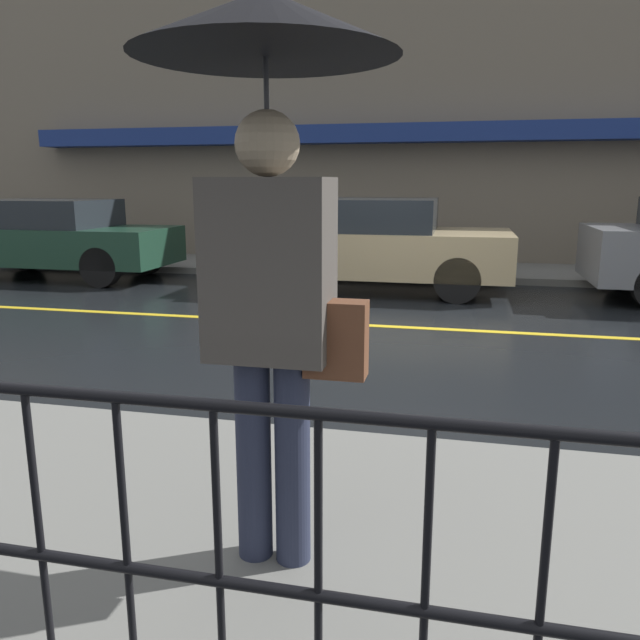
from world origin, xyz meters
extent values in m
plane|color=black|center=(0.00, 0.00, 0.00)|extent=(80.00, 80.00, 0.00)
cube|color=slate|center=(0.00, -4.74, 0.06)|extent=(28.00, 2.47, 0.12)
cube|color=slate|center=(0.00, 4.57, 0.06)|extent=(28.00, 2.13, 0.12)
cube|color=gold|center=(0.00, 0.00, 0.00)|extent=(25.20, 0.12, 0.01)
cube|color=#706656|center=(0.00, 5.78, 3.05)|extent=(28.00, 0.30, 6.10)
cube|color=navy|center=(0.00, 5.36, 2.60)|extent=(16.80, 0.55, 0.35)
cylinder|color=black|center=(0.00, -5.73, 1.09)|extent=(12.00, 0.04, 0.04)
cylinder|color=black|center=(0.00, -5.73, 0.56)|extent=(12.00, 0.04, 0.04)
cylinder|color=black|center=(-0.59, -5.73, 0.61)|extent=(0.02, 0.02, 0.98)
cylinder|color=black|center=(-0.29, -5.73, 0.61)|extent=(0.02, 0.02, 0.98)
cylinder|color=black|center=(0.00, -5.73, 0.61)|extent=(0.02, 0.02, 0.98)
cylinder|color=black|center=(0.29, -5.73, 0.61)|extent=(0.02, 0.02, 0.98)
cylinder|color=black|center=(0.59, -5.73, 0.61)|extent=(0.02, 0.02, 0.98)
cylinder|color=black|center=(0.88, -5.73, 0.61)|extent=(0.02, 0.02, 0.98)
cylinder|color=#23283D|center=(-0.17, -4.93, 0.56)|extent=(0.15, 0.15, 0.88)
cylinder|color=#23283D|center=(0.00, -4.93, 0.56)|extent=(0.15, 0.15, 0.88)
cube|color=#47423D|center=(-0.08, -4.93, 1.35)|extent=(0.48, 0.29, 0.70)
sphere|color=gray|center=(-0.08, -4.93, 1.82)|extent=(0.24, 0.24, 0.24)
cylinder|color=#262628|center=(-0.08, -4.93, 1.74)|extent=(0.02, 0.02, 0.77)
cone|color=black|center=(-0.08, -4.93, 2.24)|extent=(0.98, 0.98, 0.22)
cube|color=brown|center=(0.18, -4.93, 1.09)|extent=(0.24, 0.12, 0.30)
cube|color=#193828|center=(-6.34, 2.55, 0.59)|extent=(4.07, 1.70, 0.63)
cube|color=#1E2328|center=(-6.50, 2.55, 1.14)|extent=(2.12, 1.57, 0.47)
cylinder|color=black|center=(-5.07, 3.29, 0.33)|extent=(0.65, 0.22, 0.65)
cylinder|color=black|center=(-5.07, 1.81, 0.33)|extent=(0.65, 0.22, 0.65)
cylinder|color=black|center=(-7.60, 3.29, 0.33)|extent=(0.65, 0.22, 0.65)
cube|color=tan|center=(-0.67, 2.55, 0.61)|extent=(4.11, 1.92, 0.67)
cube|color=#1E2328|center=(-0.84, 2.55, 1.19)|extent=(2.14, 1.77, 0.48)
cylinder|color=black|center=(0.60, 3.40, 0.33)|extent=(0.66, 0.22, 0.66)
cylinder|color=black|center=(0.60, 1.70, 0.33)|extent=(0.66, 0.22, 0.66)
cylinder|color=black|center=(-1.95, 3.40, 0.33)|extent=(0.66, 0.22, 0.66)
cylinder|color=black|center=(-1.95, 1.70, 0.33)|extent=(0.66, 0.22, 0.66)
cylinder|color=black|center=(3.21, 3.35, 0.33)|extent=(0.65, 0.22, 0.65)
camera|label=1|loc=(0.64, -7.21, 1.69)|focal=35.00mm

